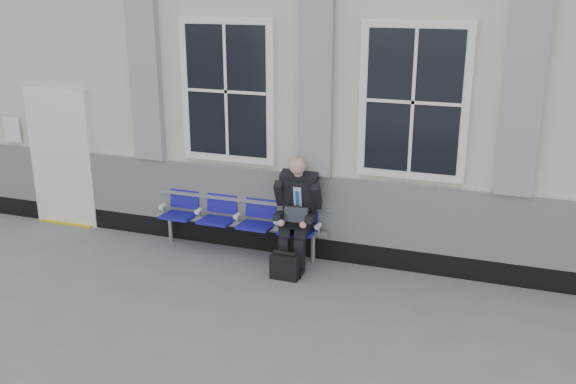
% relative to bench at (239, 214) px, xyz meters
% --- Properties ---
extents(ground, '(70.00, 70.00, 0.00)m').
position_rel_bench_xyz_m(ground, '(1.97, -1.32, -0.55)').
color(ground, slate).
rests_on(ground, ground).
extents(station_building, '(14.40, 4.40, 4.49)m').
position_rel_bench_xyz_m(station_building, '(1.95, 2.15, 1.67)').
color(station_building, beige).
rests_on(station_building, ground).
extents(bench, '(2.60, 0.47, 0.91)m').
position_rel_bench_xyz_m(bench, '(0.00, 0.00, 0.00)').
color(bench, '#9EA0A3').
rests_on(bench, ground).
extents(businessman, '(0.63, 0.84, 1.48)m').
position_rel_bench_xyz_m(businessman, '(0.91, -0.14, 0.24)').
color(businessman, black).
rests_on(businessman, ground).
extents(briefcase, '(0.37, 0.16, 0.38)m').
position_rel_bench_xyz_m(briefcase, '(0.92, -0.65, -0.38)').
color(briefcase, black).
rests_on(briefcase, ground).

